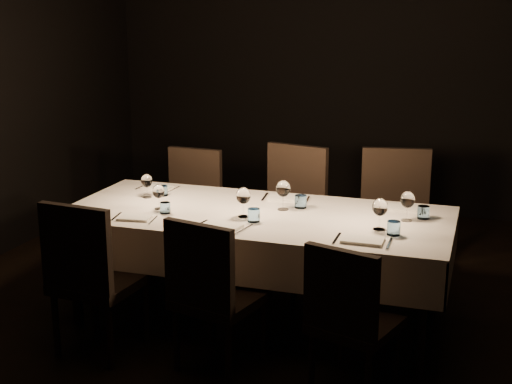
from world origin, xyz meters
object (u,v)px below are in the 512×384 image
(chair_far_center, at_px, (289,209))
(chair_far_left, at_px, (190,203))
(chair_near_right, at_px, (349,314))
(dining_table, at_px, (256,223))
(chair_near_left, at_px, (90,272))
(chair_near_center, at_px, (211,289))
(chair_far_right, at_px, (395,216))

(chair_far_center, bearing_deg, chair_far_left, -170.90)
(chair_near_right, relative_size, chair_far_center, 0.83)
(dining_table, height_order, chair_far_center, chair_far_center)
(chair_near_left, relative_size, chair_near_right, 1.12)
(chair_near_center, xyz_separation_m, chair_near_right, (0.80, -0.03, -0.03))
(chair_near_center, bearing_deg, chair_far_center, -77.54)
(chair_near_center, distance_m, chair_far_left, 1.79)
(chair_far_center, xyz_separation_m, chair_far_right, (0.80, 0.07, 0.00))
(dining_table, height_order, chair_near_left, chair_near_left)
(dining_table, height_order, chair_far_left, chair_far_left)
(chair_near_center, height_order, chair_near_right, chair_near_center)
(dining_table, distance_m, chair_near_right, 1.12)
(chair_far_left, relative_size, chair_far_center, 0.92)
(chair_near_left, bearing_deg, chair_far_center, -110.86)
(chair_far_left, bearing_deg, dining_table, -41.82)
(dining_table, relative_size, chair_far_center, 2.41)
(chair_far_left, distance_m, chair_far_right, 1.64)
(dining_table, relative_size, chair_far_left, 2.63)
(dining_table, relative_size, chair_near_center, 2.72)
(dining_table, height_order, chair_far_right, chair_far_right)
(chair_near_right, relative_size, chair_far_left, 0.91)
(chair_near_right, xyz_separation_m, chair_far_right, (0.02, 1.64, 0.08))
(chair_far_center, bearing_deg, chair_far_right, 17.78)
(chair_near_center, xyz_separation_m, chair_far_right, (0.82, 1.61, 0.06))
(chair_near_center, height_order, chair_far_left, chair_far_left)
(dining_table, xyz_separation_m, chair_near_left, (-0.78, -0.79, -0.15))
(chair_near_right, height_order, chair_far_center, chair_far_center)
(chair_near_left, height_order, chair_far_right, chair_far_right)
(chair_near_left, bearing_deg, chair_far_left, -82.20)
(chair_near_left, relative_size, chair_far_center, 0.93)
(chair_near_left, height_order, chair_far_left, chair_near_left)
(dining_table, relative_size, chair_near_right, 2.89)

